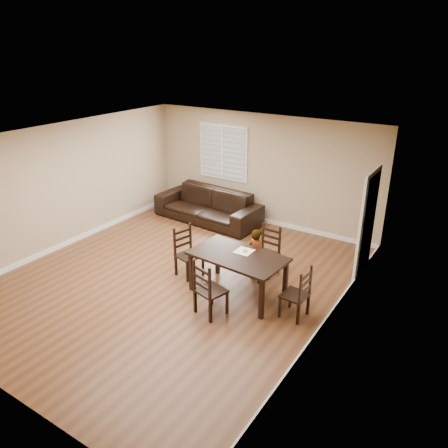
{
  "coord_description": "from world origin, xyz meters",
  "views": [
    {
      "loc": [
        4.8,
        -5.67,
        4.26
      ],
      "look_at": [
        0.61,
        0.84,
        1.0
      ],
      "focal_mm": 35.0,
      "sensor_mm": 36.0,
      "label": 1
    }
  ],
  "objects_px": {
    "dining_table": "(238,259)",
    "chair_right": "(301,296)",
    "chair_near": "(269,251)",
    "child": "(256,255)",
    "chair_far": "(205,292)",
    "chair_left": "(185,252)",
    "donut": "(245,250)",
    "sofa": "(208,206)"
  },
  "relations": [
    {
      "from": "dining_table",
      "to": "chair_far",
      "type": "bearing_deg",
      "value": -91.49
    },
    {
      "from": "dining_table",
      "to": "child",
      "type": "distance_m",
      "value": 0.63
    },
    {
      "from": "chair_right",
      "to": "donut",
      "type": "relative_size",
      "value": 9.36
    },
    {
      "from": "chair_far",
      "to": "sofa",
      "type": "bearing_deg",
      "value": -40.76
    },
    {
      "from": "chair_far",
      "to": "donut",
      "type": "xyz_separation_m",
      "value": [
        0.12,
        1.07,
        0.35
      ]
    },
    {
      "from": "chair_right",
      "to": "chair_near",
      "type": "bearing_deg",
      "value": -130.75
    },
    {
      "from": "chair_near",
      "to": "child",
      "type": "distance_m",
      "value": 0.46
    },
    {
      "from": "dining_table",
      "to": "chair_near",
      "type": "bearing_deg",
      "value": 90.02
    },
    {
      "from": "chair_right",
      "to": "sofa",
      "type": "height_order",
      "value": "chair_right"
    },
    {
      "from": "chair_left",
      "to": "chair_right",
      "type": "height_order",
      "value": "chair_left"
    },
    {
      "from": "dining_table",
      "to": "chair_left",
      "type": "bearing_deg",
      "value": 179.05
    },
    {
      "from": "dining_table",
      "to": "chair_right",
      "type": "distance_m",
      "value": 1.29
    },
    {
      "from": "child",
      "to": "donut",
      "type": "distance_m",
      "value": 0.5
    },
    {
      "from": "chair_far",
      "to": "donut",
      "type": "distance_m",
      "value": 1.13
    },
    {
      "from": "dining_table",
      "to": "chair_near",
      "type": "xyz_separation_m",
      "value": [
        0.08,
        1.06,
        -0.25
      ]
    },
    {
      "from": "chair_far",
      "to": "sofa",
      "type": "distance_m",
      "value": 4.2
    },
    {
      "from": "donut",
      "to": "child",
      "type": "bearing_deg",
      "value": 88.64
    },
    {
      "from": "chair_left",
      "to": "donut",
      "type": "height_order",
      "value": "chair_left"
    },
    {
      "from": "chair_left",
      "to": "sofa",
      "type": "bearing_deg",
      "value": 39.9
    },
    {
      "from": "sofa",
      "to": "child",
      "type": "bearing_deg",
      "value": -35.0
    },
    {
      "from": "sofa",
      "to": "chair_near",
      "type": "bearing_deg",
      "value": -27.73
    },
    {
      "from": "chair_right",
      "to": "chair_left",
      "type": "bearing_deg",
      "value": -91.23
    },
    {
      "from": "child",
      "to": "chair_right",
      "type": "bearing_deg",
      "value": 165.7
    },
    {
      "from": "dining_table",
      "to": "child",
      "type": "height_order",
      "value": "child"
    },
    {
      "from": "chair_right",
      "to": "donut",
      "type": "bearing_deg",
      "value": -99.34
    },
    {
      "from": "chair_far",
      "to": "sofa",
      "type": "height_order",
      "value": "chair_far"
    },
    {
      "from": "chair_far",
      "to": "chair_left",
      "type": "bearing_deg",
      "value": -25.18
    },
    {
      "from": "dining_table",
      "to": "chair_far",
      "type": "relative_size",
      "value": 1.72
    },
    {
      "from": "dining_table",
      "to": "chair_left",
      "type": "height_order",
      "value": "chair_left"
    },
    {
      "from": "chair_far",
      "to": "child",
      "type": "xyz_separation_m",
      "value": [
        0.13,
        1.49,
        0.07
      ]
    },
    {
      "from": "chair_far",
      "to": "child",
      "type": "relative_size",
      "value": 0.95
    },
    {
      "from": "chair_far",
      "to": "chair_right",
      "type": "relative_size",
      "value": 1.09
    },
    {
      "from": "chair_far",
      "to": "donut",
      "type": "height_order",
      "value": "chair_far"
    },
    {
      "from": "donut",
      "to": "sofa",
      "type": "distance_m",
      "value": 3.48
    },
    {
      "from": "donut",
      "to": "sofa",
      "type": "relative_size",
      "value": 0.04
    },
    {
      "from": "chair_near",
      "to": "chair_far",
      "type": "distance_m",
      "value": 1.95
    },
    {
      "from": "donut",
      "to": "dining_table",
      "type": "bearing_deg",
      "value": -100.56
    },
    {
      "from": "chair_near",
      "to": "chair_far",
      "type": "bearing_deg",
      "value": -90.83
    },
    {
      "from": "chair_near",
      "to": "dining_table",
      "type": "bearing_deg",
      "value": -90.14
    },
    {
      "from": "chair_right",
      "to": "sofa",
      "type": "bearing_deg",
      "value": -122.47
    },
    {
      "from": "dining_table",
      "to": "donut",
      "type": "height_order",
      "value": "donut"
    },
    {
      "from": "chair_far",
      "to": "chair_right",
      "type": "bearing_deg",
      "value": -134.63
    }
  ]
}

